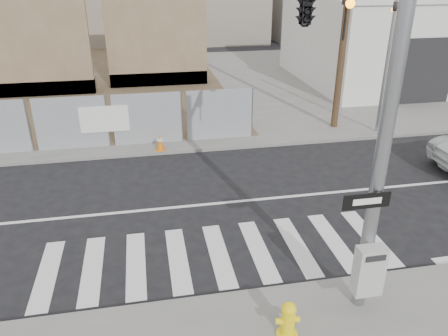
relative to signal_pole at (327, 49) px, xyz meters
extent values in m
plane|color=black|center=(-2.49, 2.05, -4.78)|extent=(100.00, 100.00, 0.00)
cube|color=slate|center=(-2.49, 16.05, -4.72)|extent=(50.00, 20.00, 0.12)
cylinder|color=gray|center=(0.01, -2.75, -1.16)|extent=(0.26, 0.26, 7.00)
cube|color=#B2B2AF|center=(-0.04, -3.03, -3.64)|extent=(0.55, 0.30, 1.05)
cube|color=black|center=(-0.24, -2.91, -2.16)|extent=(0.90, 0.03, 0.30)
cube|color=silver|center=(-0.24, -2.93, -2.16)|extent=(0.55, 0.01, 0.12)
imported|color=black|center=(0.01, -0.75, 0.79)|extent=(0.16, 0.20, 1.00)
imported|color=black|center=(0.01, 1.45, 0.79)|extent=(0.53, 2.48, 1.00)
cylinder|color=gray|center=(5.51, 6.65, -2.06)|extent=(0.12, 0.12, 5.20)
imported|color=black|center=(5.51, 6.65, 0.44)|extent=(0.16, 0.20, 1.00)
cube|color=brown|center=(-9.49, 15.05, -0.66)|extent=(6.00, 0.50, 8.00)
cube|color=brown|center=(-9.49, 15.45, -4.26)|extent=(6.00, 1.30, 0.80)
cube|color=brown|center=(-2.99, 16.05, -0.66)|extent=(5.50, 0.50, 8.00)
cube|color=brown|center=(-2.99, 16.45, -4.26)|extent=(5.50, 1.30, 0.80)
cube|color=silver|center=(11.51, 15.05, -2.26)|extent=(12.00, 10.00, 4.80)
cube|color=black|center=(9.51, 10.03, -3.06)|extent=(3.40, 0.06, 3.20)
cylinder|color=#4A3622|center=(4.01, 7.55, 0.34)|extent=(0.28, 0.28, 10.00)
cylinder|color=yellow|center=(-1.71, -3.33, -4.64)|extent=(0.52, 0.52, 0.04)
cylinder|color=yellow|center=(-1.71, -3.33, -4.36)|extent=(0.34, 0.34, 0.60)
sphere|color=yellow|center=(-1.71, -3.33, -4.04)|extent=(0.28, 0.28, 0.28)
cylinder|color=yellow|center=(-1.87, -3.33, -4.30)|extent=(0.17, 0.15, 0.11)
cylinder|color=yellow|center=(-1.55, -3.33, -4.30)|extent=(0.17, 0.15, 0.11)
cube|color=#FF4D0D|center=(-6.47, 7.35, -4.65)|extent=(0.43, 0.43, 0.03)
cone|color=#FF4D0D|center=(-6.47, 7.35, -4.31)|extent=(0.39, 0.39, 0.71)
cylinder|color=silver|center=(-6.47, 7.35, -4.21)|extent=(0.27, 0.27, 0.08)
cube|color=orange|center=(-3.52, 6.27, -4.65)|extent=(0.42, 0.42, 0.03)
cone|color=orange|center=(-3.52, 6.27, -4.35)|extent=(0.37, 0.37, 0.62)
cylinder|color=silver|center=(-3.52, 6.27, -4.26)|extent=(0.24, 0.24, 0.07)
camera|label=1|loc=(-4.02, -9.11, 1.64)|focal=35.00mm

